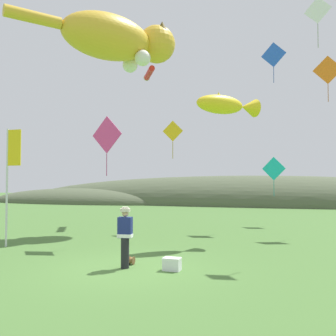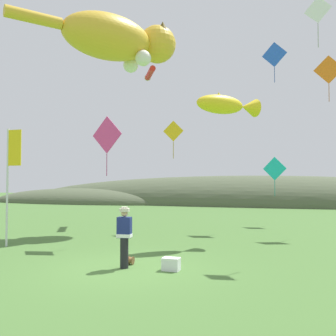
{
  "view_description": "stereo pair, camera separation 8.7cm",
  "coord_description": "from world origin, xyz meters",
  "px_view_note": "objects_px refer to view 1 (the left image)",
  "views": [
    {
      "loc": [
        4.42,
        -10.0,
        2.51
      ],
      "look_at": [
        0.0,
        4.0,
        3.05
      ],
      "focal_mm": 40.0,
      "sensor_mm": 36.0,
      "label": 1
    },
    {
      "loc": [
        4.51,
        -9.98,
        2.51
      ],
      "look_at": [
        0.0,
        4.0,
        3.05
      ],
      "focal_mm": 40.0,
      "sensor_mm": 36.0,
      "label": 2
    }
  ],
  "objects_px": {
    "kite_fish_windsock": "(227,105)",
    "kite_tube_streamer": "(149,73)",
    "festival_attendant": "(125,235)",
    "kite_spool": "(132,260)",
    "picnic_cooler": "(172,264)",
    "kite_diamond_gold": "(173,131)",
    "kite_diamond_blue": "(273,55)",
    "kite_diamond_teal": "(274,169)",
    "kite_diamond_white": "(318,11)",
    "kite_diamond_orange": "(328,70)",
    "kite_giant_cat": "(119,40)",
    "kite_diamond_pink": "(107,135)",
    "festival_banner_pole": "(10,169)"
  },
  "relations": [
    {
      "from": "kite_spool",
      "to": "kite_tube_streamer",
      "type": "relative_size",
      "value": 0.12
    },
    {
      "from": "kite_spool",
      "to": "kite_diamond_orange",
      "type": "relative_size",
      "value": 0.1
    },
    {
      "from": "festival_banner_pole",
      "to": "kite_giant_cat",
      "type": "xyz_separation_m",
      "value": [
        2.04,
        5.41,
        6.84
      ]
    },
    {
      "from": "picnic_cooler",
      "to": "kite_diamond_blue",
      "type": "xyz_separation_m",
      "value": [
        2.5,
        11.7,
        9.55
      ]
    },
    {
      "from": "kite_fish_windsock",
      "to": "kite_diamond_pink",
      "type": "relative_size",
      "value": 1.11
    },
    {
      "from": "kite_giant_cat",
      "to": "kite_diamond_white",
      "type": "xyz_separation_m",
      "value": [
        9.34,
        -2.92,
        -1.08
      ]
    },
    {
      "from": "festival_attendant",
      "to": "kite_fish_windsock",
      "type": "relative_size",
      "value": 0.66
    },
    {
      "from": "kite_diamond_gold",
      "to": "festival_attendant",
      "type": "bearing_deg",
      "value": -82.49
    },
    {
      "from": "picnic_cooler",
      "to": "kite_diamond_white",
      "type": "height_order",
      "value": "kite_diamond_white"
    },
    {
      "from": "festival_banner_pole",
      "to": "kite_diamond_pink",
      "type": "height_order",
      "value": "kite_diamond_pink"
    },
    {
      "from": "festival_attendant",
      "to": "kite_diamond_teal",
      "type": "relative_size",
      "value": 0.78
    },
    {
      "from": "picnic_cooler",
      "to": "kite_giant_cat",
      "type": "relative_size",
      "value": 0.07
    },
    {
      "from": "kite_diamond_orange",
      "to": "kite_diamond_blue",
      "type": "bearing_deg",
      "value": 147.43
    },
    {
      "from": "kite_giant_cat",
      "to": "kite_diamond_blue",
      "type": "bearing_deg",
      "value": 30.68
    },
    {
      "from": "festival_attendant",
      "to": "kite_fish_windsock",
      "type": "xyz_separation_m",
      "value": [
        2.15,
        5.44,
        4.75
      ]
    },
    {
      "from": "festival_banner_pole",
      "to": "kite_fish_windsock",
      "type": "xyz_separation_m",
      "value": [
        7.88,
        3.51,
        2.7
      ]
    },
    {
      "from": "kite_fish_windsock",
      "to": "kite_diamond_white",
      "type": "height_order",
      "value": "kite_diamond_white"
    },
    {
      "from": "kite_diamond_teal",
      "to": "kite_diamond_gold",
      "type": "relative_size",
      "value": 1.14
    },
    {
      "from": "kite_diamond_blue",
      "to": "kite_diamond_pink",
      "type": "relative_size",
      "value": 0.97
    },
    {
      "from": "festival_attendant",
      "to": "picnic_cooler",
      "type": "xyz_separation_m",
      "value": [
        1.38,
        0.14,
        -0.77
      ]
    },
    {
      "from": "festival_attendant",
      "to": "kite_tube_streamer",
      "type": "distance_m",
      "value": 15.23
    },
    {
      "from": "festival_attendant",
      "to": "kite_diamond_blue",
      "type": "xyz_separation_m",
      "value": [
        3.88,
        11.84,
        8.78
      ]
    },
    {
      "from": "festival_attendant",
      "to": "kite_spool",
      "type": "xyz_separation_m",
      "value": [
        -0.0,
        0.5,
        -0.83
      ]
    },
    {
      "from": "kite_spool",
      "to": "picnic_cooler",
      "type": "distance_m",
      "value": 1.43
    },
    {
      "from": "kite_spool",
      "to": "picnic_cooler",
      "type": "bearing_deg",
      "value": -14.63
    },
    {
      "from": "kite_giant_cat",
      "to": "kite_diamond_gold",
      "type": "relative_size",
      "value": 3.69
    },
    {
      "from": "kite_giant_cat",
      "to": "kite_diamond_teal",
      "type": "relative_size",
      "value": 3.23
    },
    {
      "from": "kite_tube_streamer",
      "to": "kite_diamond_teal",
      "type": "bearing_deg",
      "value": 2.34
    },
    {
      "from": "kite_spool",
      "to": "kite_fish_windsock",
      "type": "height_order",
      "value": "kite_fish_windsock"
    },
    {
      "from": "festival_banner_pole",
      "to": "kite_diamond_white",
      "type": "height_order",
      "value": "kite_diamond_white"
    },
    {
      "from": "kite_spool",
      "to": "kite_diamond_blue",
      "type": "bearing_deg",
      "value": 71.1
    },
    {
      "from": "kite_spool",
      "to": "kite_tube_streamer",
      "type": "height_order",
      "value": "kite_tube_streamer"
    },
    {
      "from": "kite_diamond_orange",
      "to": "kite_diamond_white",
      "type": "bearing_deg",
      "value": -98.93
    },
    {
      "from": "picnic_cooler",
      "to": "kite_diamond_gold",
      "type": "bearing_deg",
      "value": 106.63
    },
    {
      "from": "kite_spool",
      "to": "kite_diamond_pink",
      "type": "xyz_separation_m",
      "value": [
        -2.36,
        2.96,
        4.26
      ]
    },
    {
      "from": "kite_tube_streamer",
      "to": "kite_diamond_orange",
      "type": "bearing_deg",
      "value": -10.69
    },
    {
      "from": "picnic_cooler",
      "to": "kite_diamond_orange",
      "type": "xyz_separation_m",
      "value": [
        5.17,
        10.0,
        7.95
      ]
    },
    {
      "from": "kite_diamond_white",
      "to": "kite_diamond_pink",
      "type": "xyz_separation_m",
      "value": [
        -8.02,
        -0.96,
        -4.38
      ]
    },
    {
      "from": "kite_fish_windsock",
      "to": "kite_diamond_blue",
      "type": "bearing_deg",
      "value": 74.88
    },
    {
      "from": "kite_tube_streamer",
      "to": "kite_diamond_teal",
      "type": "xyz_separation_m",
      "value": [
        7.58,
        0.31,
        -6.17
      ]
    },
    {
      "from": "kite_spool",
      "to": "kite_diamond_orange",
      "type": "bearing_deg",
      "value": 55.78
    },
    {
      "from": "kite_diamond_white",
      "to": "kite_diamond_blue",
      "type": "height_order",
      "value": "kite_diamond_blue"
    },
    {
      "from": "kite_tube_streamer",
      "to": "kite_diamond_white",
      "type": "xyz_separation_m",
      "value": [
        9.43,
        -7.66,
        -0.66
      ]
    },
    {
      "from": "kite_diamond_teal",
      "to": "kite_diamond_orange",
      "type": "distance_m",
      "value": 6.03
    },
    {
      "from": "picnic_cooler",
      "to": "festival_attendant",
      "type": "bearing_deg",
      "value": -174.35
    },
    {
      "from": "kite_spool",
      "to": "kite_diamond_gold",
      "type": "distance_m",
      "value": 9.54
    },
    {
      "from": "kite_spool",
      "to": "kite_fish_windsock",
      "type": "bearing_deg",
      "value": 66.45
    },
    {
      "from": "picnic_cooler",
      "to": "kite_tube_streamer",
      "type": "xyz_separation_m",
      "value": [
        -5.15,
        11.95,
        9.24
      ]
    },
    {
      "from": "kite_fish_windsock",
      "to": "kite_tube_streamer",
      "type": "xyz_separation_m",
      "value": [
        -5.92,
        6.64,
        3.71
      ]
    },
    {
      "from": "kite_diamond_teal",
      "to": "kite_diamond_pink",
      "type": "bearing_deg",
      "value": -124.67
    }
  ]
}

